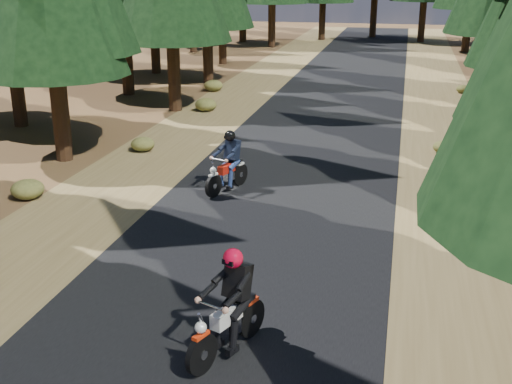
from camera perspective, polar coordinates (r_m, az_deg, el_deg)
ground at (r=13.03m, az=-1.50°, el=-6.71°), size 120.00×120.00×0.00m
road at (r=17.55m, az=2.58°, el=0.33°), size 6.00×100.00×0.01m
shoulder_l at (r=18.88m, az=-11.28°, el=1.34°), size 3.20×100.00×0.01m
shoulder_r at (r=17.37m, az=17.66°, el=-0.81°), size 3.20×100.00×0.01m
understory_shrubs at (r=19.10m, az=7.49°, el=2.58°), size 14.03×30.37×0.61m
rider_lead at (r=10.06m, az=-2.57°, el=-11.42°), size 1.26×2.02×1.73m
rider_follow at (r=17.17m, az=-2.60°, el=1.82°), size 1.17×1.92×1.64m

